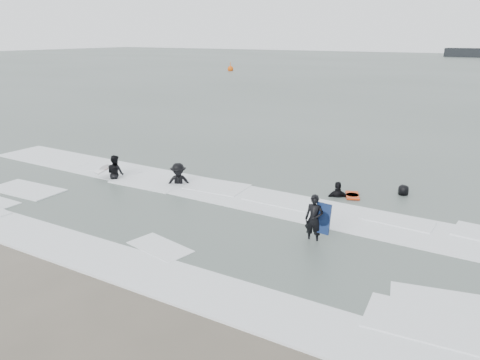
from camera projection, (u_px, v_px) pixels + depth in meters
The scene contains 10 objects.
ground at pixel (149, 261), 13.44m from camera, with size 320.00×320.00×0.00m, color brown.
sea at pixel (474, 72), 78.44m from camera, with size 320.00×320.00×0.00m, color #47544C.
surfer_centre at pixel (313, 242), 14.64m from camera, with size 0.58×0.38×1.58m, color black.
surfer_wading at pixel (116, 180), 20.88m from camera, with size 0.82×0.64×1.69m, color black.
surfer_breaker at pixel (179, 186), 20.03m from camera, with size 1.21×0.69×1.87m, color black.
surfer_right_near at pixel (338, 198), 18.60m from camera, with size 1.06×0.44×1.81m, color black.
surfer_right_far at pixel (403, 196), 18.75m from camera, with size 0.80×0.52×1.64m, color black.
surf_foam at pixel (221, 218), 16.44m from camera, with size 30.03×9.06×0.09m.
bodyboards at pixel (248, 191), 17.90m from camera, with size 11.40×5.28×1.25m.
buoy at pixel (230, 69), 80.60m from camera, with size 1.00×1.00×1.65m.
Camera 1 is at (8.58, -8.96, 6.25)m, focal length 35.00 mm.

